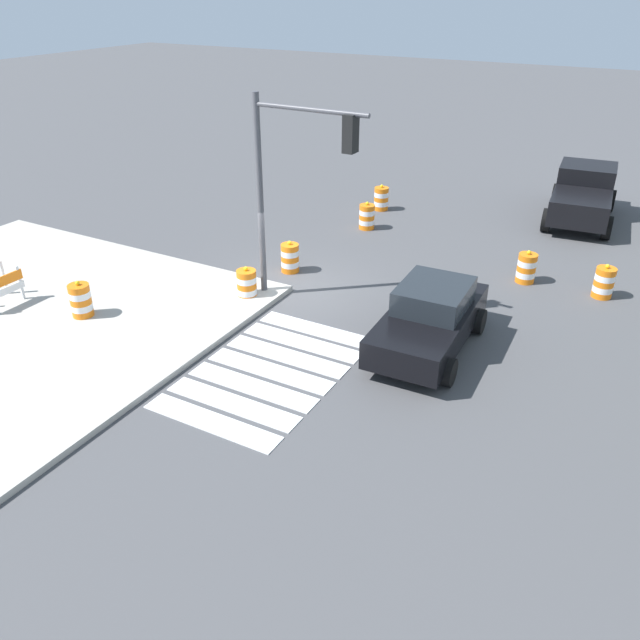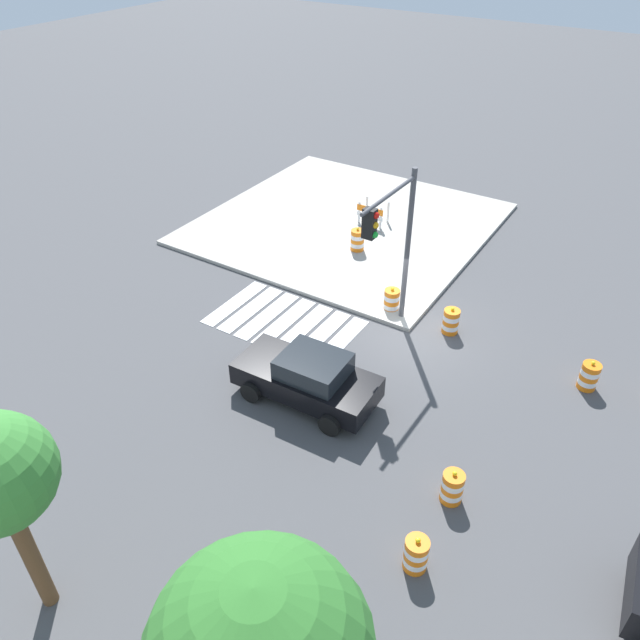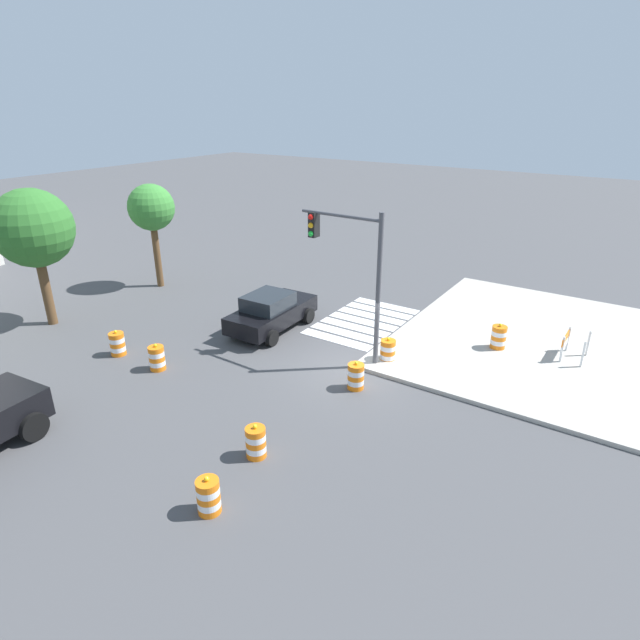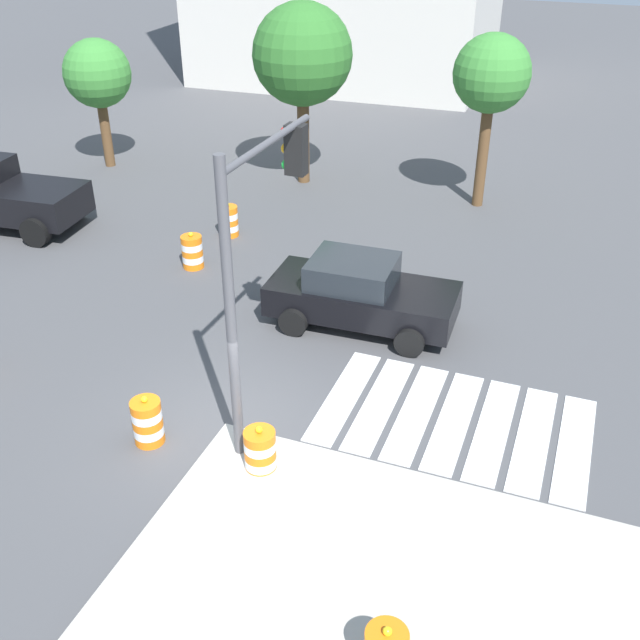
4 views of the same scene
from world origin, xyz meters
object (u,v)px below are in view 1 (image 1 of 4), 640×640
Objects in this scene: pickup_truck at (583,193)px; traffic_light_pole at (295,166)px; traffic_barrel_far_curb at (367,217)px; traffic_barrel_near_corner at (526,268)px; traffic_barrel_median_near at (604,282)px; sports_car at (430,318)px; traffic_barrel_median_far at (381,199)px; traffic_barrel_lane_center at (290,258)px; traffic_barrel_on_sidewalk at (81,300)px; traffic_barrel_crosswalk_end at (247,285)px.

traffic_light_pole reaches higher than pickup_truck.
pickup_truck is at bearing 127.10° from traffic_barrel_far_curb.
traffic_barrel_median_near is (-0.03, 2.19, 0.00)m from traffic_barrel_near_corner.
traffic_barrel_near_corner and traffic_barrel_median_near have the same top height.
traffic_barrel_median_far is (-9.22, -5.41, -0.36)m from sports_car.
traffic_barrel_near_corner and traffic_barrel_lane_center have the same top height.
traffic_barrel_lane_center is 6.33m from traffic_barrel_on_sidewalk.
sports_car reaches higher than traffic_barrel_median_near.
sports_car is 5.91m from traffic_barrel_lane_center.
traffic_barrel_near_corner is at bearing 72.97° from traffic_barrel_far_curb.
traffic_barrel_near_corner is 7.81m from traffic_barrel_median_far.
traffic_barrel_on_sidewalk reaches higher than traffic_barrel_crosswalk_end.
traffic_barrel_median_far and traffic_barrel_lane_center have the same top height.
traffic_barrel_median_far is at bearing 179.64° from traffic_barrel_crosswalk_end.
traffic_barrel_on_sidewalk is at bearing -30.05° from traffic_barrel_lane_center.
traffic_light_pole reaches higher than traffic_barrel_crosswalk_end.
traffic_light_pole reaches higher than traffic_barrel_lane_center.
traffic_barrel_median_far is at bearing -114.95° from traffic_barrel_median_near.
traffic_barrel_lane_center is (4.68, -0.44, 0.00)m from traffic_barrel_far_curb.
traffic_barrel_far_curb is at bearing -107.03° from traffic_barrel_near_corner.
sports_car is 4.28× the size of traffic_barrel_on_sidewalk.
traffic_barrel_near_corner is at bearing 130.08° from traffic_barrel_on_sidewalk.
traffic_light_pole is (4.59, -7.50, 3.46)m from traffic_barrel_median_near.
sports_car is 12.13m from pickup_truck.
traffic_barrel_median_far is at bearing -171.39° from traffic_light_pole.
sports_car is at bearing 35.51° from traffic_barrel_far_curb.
pickup_truck is 7.13m from traffic_barrel_median_near.
traffic_barrel_crosswalk_end is (-0.02, -5.47, -0.36)m from sports_car.
pickup_truck is 5.20× the size of traffic_barrel_crosswalk_end.
traffic_barrel_median_far is 1.00× the size of traffic_barrel_on_sidewalk.
pickup_truck is 5.20× the size of traffic_barrel_near_corner.
traffic_barrel_near_corner is at bearing -3.67° from pickup_truck.
traffic_barrel_on_sidewalk is (5.48, -3.17, 0.15)m from traffic_barrel_lane_center.
traffic_light_pole is (8.69, 1.32, 3.46)m from traffic_barrel_median_far.
traffic_barrel_near_corner is 1.00× the size of traffic_barrel_lane_center.
traffic_barrel_lane_center is 0.19× the size of traffic_light_pole.
traffic_light_pole is (-0.51, 1.37, 3.46)m from traffic_barrel_crosswalk_end.
traffic_barrel_median_near is 9.72m from traffic_barrel_median_far.
traffic_barrel_far_curb is (2.23, 0.43, 0.00)m from traffic_barrel_median_far.
traffic_barrel_crosswalk_end is at bearing -30.72° from pickup_truck.
pickup_truck reaches higher than traffic_barrel_far_curb.
traffic_barrel_lane_center is at bearing -72.35° from traffic_barrel_median_near.
pickup_truck is 6.96m from traffic_barrel_near_corner.
traffic_barrel_crosswalk_end is at bearing -60.09° from traffic_barrel_median_near.
traffic_barrel_median_near is 1.00× the size of traffic_barrel_far_curb.
pickup_truck is 18.33m from traffic_barrel_on_sidewalk.
traffic_barrel_median_near is at bearing 121.49° from traffic_light_pole.
traffic_barrel_far_curb is 1.00× the size of traffic_barrel_on_sidewalk.
pickup_truck is 5.20× the size of traffic_barrel_on_sidewalk.
traffic_light_pole is at bearing 36.77° from traffic_barrel_lane_center.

